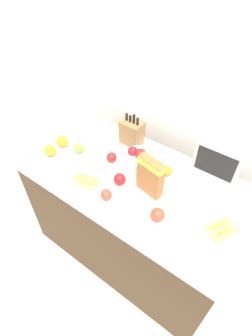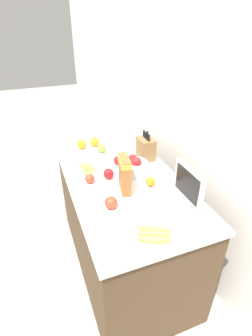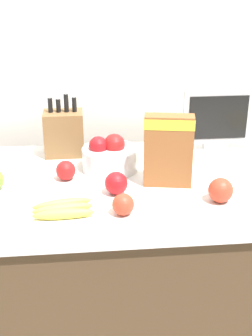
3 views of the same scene
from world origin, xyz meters
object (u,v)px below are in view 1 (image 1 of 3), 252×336
(small_monitor, at_px, (216,164))
(orange_front_center, at_px, (50,150))
(apple_near_bananas, at_px, (120,179))
(orange_mid_right, at_px, (62,141))
(fruit_bowl, at_px, (138,159))
(apple_leftmost, at_px, (79,148))
(apple_rightmost, at_px, (158,215))
(banana_bunch_right, at_px, (222,229))
(cereal_box, at_px, (151,175))
(banana_bunch_left, at_px, (86,181))
(apple_by_knife_block, at_px, (106,195))
(knife_block, at_px, (132,132))
(apple_middle, at_px, (112,157))
(orange_front_right, at_px, (167,171))

(small_monitor, xyz_separation_m, orange_front_center, (-1.00, -0.45, -0.09))
(apple_near_bananas, xyz_separation_m, orange_mid_right, (-0.56, 0.05, 0.00))
(fruit_bowl, height_order, apple_leftmost, fruit_bowl)
(apple_rightmost, height_order, apple_near_bananas, apple_rightmost)
(small_monitor, height_order, banana_bunch_right, small_monitor)
(small_monitor, relative_size, banana_bunch_right, 1.29)
(apple_near_bananas, bearing_deg, apple_rightmost, -15.31)
(cereal_box, bearing_deg, small_monitor, 61.09)
(banana_bunch_left, relative_size, banana_bunch_right, 0.90)
(orange_front_center, bearing_deg, banana_bunch_left, -6.90)
(small_monitor, xyz_separation_m, apple_by_knife_block, (-0.44, -0.52, -0.10))
(apple_by_knife_block, relative_size, orange_mid_right, 0.81)
(apple_by_knife_block, bearing_deg, knife_block, 109.85)
(fruit_bowl, height_order, orange_front_center, fruit_bowl)
(apple_by_knife_block, xyz_separation_m, apple_middle, (-0.18, 0.28, 0.00))
(apple_middle, bearing_deg, banana_bunch_right, -5.91)
(banana_bunch_left, relative_size, orange_front_center, 2.38)
(knife_block, xyz_separation_m, orange_front_right, (0.38, -0.14, -0.06))
(apple_leftmost, bearing_deg, knife_block, 52.51)
(small_monitor, xyz_separation_m, fruit_bowl, (-0.46, -0.17, -0.08))
(apple_by_knife_block, height_order, apple_near_bananas, apple_near_bananas)
(banana_bunch_right, height_order, apple_leftmost, apple_leftmost)
(fruit_bowl, bearing_deg, apple_leftmost, -161.44)
(banana_bunch_right, xyz_separation_m, orange_front_right, (-0.45, 0.20, 0.02))
(small_monitor, xyz_separation_m, orange_mid_right, (-1.01, -0.33, -0.09))
(fruit_bowl, relative_size, apple_near_bananas, 2.68)
(knife_block, bearing_deg, cereal_box, -41.66)
(apple_leftmost, bearing_deg, apple_near_bananas, -9.72)
(apple_leftmost, xyz_separation_m, apple_middle, (0.25, 0.06, -0.00))
(banana_bunch_left, bearing_deg, apple_rightmost, 3.22)
(small_monitor, xyz_separation_m, apple_near_bananas, (-0.45, -0.38, -0.09))
(cereal_box, bearing_deg, banana_bunch_left, -143.72)
(orange_front_right, bearing_deg, orange_front_center, -157.22)
(small_monitor, height_order, cereal_box, cereal_box)
(banana_bunch_right, height_order, apple_middle, apple_middle)
(fruit_bowl, bearing_deg, orange_front_right, 9.53)
(apple_by_knife_block, distance_m, apple_middle, 0.33)
(apple_middle, distance_m, orange_front_right, 0.39)
(cereal_box, relative_size, banana_bunch_left, 1.27)
(small_monitor, distance_m, orange_front_center, 1.10)
(fruit_bowl, distance_m, orange_front_center, 0.62)
(small_monitor, height_order, banana_bunch_left, small_monitor)
(cereal_box, relative_size, apple_leftmost, 3.34)
(small_monitor, relative_size, orange_mid_right, 3.35)
(fruit_bowl, distance_m, orange_mid_right, 0.58)
(cereal_box, bearing_deg, apple_leftmost, -171.13)
(orange_front_right, bearing_deg, fruit_bowl, -170.47)
(banana_bunch_right, height_order, orange_front_right, orange_front_right)
(fruit_bowl, distance_m, apple_by_knife_block, 0.35)
(cereal_box, xyz_separation_m, orange_front_right, (0.02, 0.19, -0.11))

